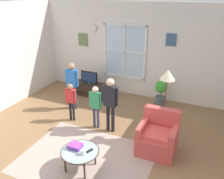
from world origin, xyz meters
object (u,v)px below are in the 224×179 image
(tv_stand, at_px, (90,89))
(floor_lamp, at_px, (167,82))
(armchair, at_px, (158,137))
(person_red_shirt, at_px, (71,98))
(cup, at_px, (83,152))
(person_black_shirt, at_px, (110,99))
(television, at_px, (89,77))
(person_green_shirt, at_px, (96,102))
(potted_plant_by_window, at_px, (161,92))
(coffee_table, at_px, (80,152))
(remote_near_books, at_px, (90,151))
(person_blue_shirt, at_px, (72,81))
(book_stack, at_px, (75,146))

(tv_stand, xyz_separation_m, floor_lamp, (2.64, -1.35, 1.16))
(armchair, relative_size, person_red_shirt, 0.87)
(person_red_shirt, xyz_separation_m, floor_lamp, (2.28, 0.22, 0.72))
(cup, relative_size, person_black_shirt, 0.08)
(cup, xyz_separation_m, floor_lamp, (1.06, 1.74, 0.90))
(television, distance_m, person_green_shirt, 1.96)
(cup, relative_size, potted_plant_by_window, 0.14)
(television, xyz_separation_m, coffee_table, (1.47, -3.03, -0.21))
(tv_stand, bearing_deg, armchair, -35.60)
(television, relative_size, cup, 5.46)
(remote_near_books, xyz_separation_m, person_blue_shirt, (-1.60, 1.97, 0.42))
(tv_stand, relative_size, book_stack, 4.23)
(armchair, distance_m, floor_lamp, 1.16)
(tv_stand, bearing_deg, television, -90.00)
(cup, bearing_deg, coffee_table, 153.43)
(cup, xyz_separation_m, person_green_shirt, (-0.50, 1.45, 0.23))
(book_stack, height_order, person_red_shirt, person_red_shirt)
(book_stack, height_order, person_green_shirt, person_green_shirt)
(book_stack, xyz_separation_m, potted_plant_by_window, (0.87, 3.18, -0.03))
(person_blue_shirt, height_order, person_black_shirt, person_black_shirt)
(book_stack, relative_size, floor_lamp, 0.15)
(tv_stand, relative_size, person_blue_shirt, 0.78)
(person_green_shirt, xyz_separation_m, person_black_shirt, (0.38, 0.00, 0.16))
(armchair, xyz_separation_m, person_red_shirt, (-2.30, 0.33, 0.30))
(person_red_shirt, bearing_deg, person_green_shirt, -4.74)
(person_blue_shirt, relative_size, person_black_shirt, 0.99)
(television, xyz_separation_m, book_stack, (1.35, -2.98, -0.14))
(cup, relative_size, person_red_shirt, 0.10)
(remote_near_books, bearing_deg, person_green_shirt, 112.81)
(person_red_shirt, height_order, potted_plant_by_window, person_red_shirt)
(tv_stand, distance_m, remote_near_books, 3.39)
(tv_stand, relative_size, potted_plant_by_window, 1.40)
(armchair, xyz_separation_m, cup, (-1.08, -1.18, 0.12))
(television, xyz_separation_m, person_black_shirt, (1.46, -1.63, 0.25))
(television, bearing_deg, tv_stand, 90.00)
(floor_lamp, bearing_deg, book_stack, -128.27)
(book_stack, bearing_deg, tv_stand, 114.33)
(tv_stand, height_order, floor_lamp, floor_lamp)
(remote_near_books, xyz_separation_m, floor_lamp, (1.00, 1.61, 0.94))
(armchair, distance_m, remote_near_books, 1.47)
(remote_near_books, height_order, person_blue_shirt, person_blue_shirt)
(television, relative_size, book_stack, 2.24)
(book_stack, relative_size, person_black_shirt, 0.18)
(book_stack, relative_size, person_blue_shirt, 0.18)
(person_green_shirt, bearing_deg, person_red_shirt, 175.26)
(tv_stand, xyz_separation_m, book_stack, (1.35, -2.98, 0.25))
(armchair, bearing_deg, person_blue_shirt, 160.85)
(armchair, xyz_separation_m, floor_lamp, (-0.02, 0.55, 1.02))
(cup, distance_m, floor_lamp, 2.22)
(television, height_order, book_stack, television)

